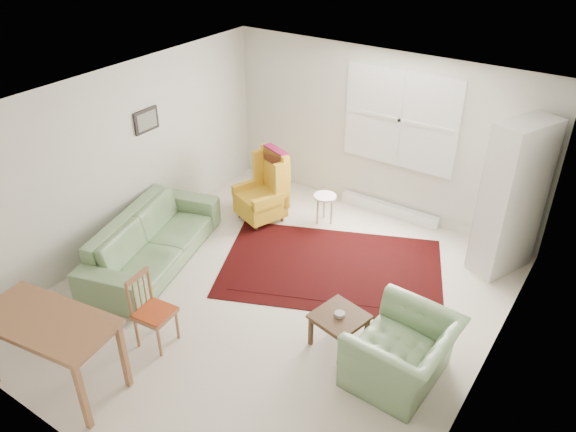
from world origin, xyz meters
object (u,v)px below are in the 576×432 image
Objects in this scene: coffee_table at (339,330)px; desk at (54,353)px; armchair at (403,347)px; desk_chair at (154,312)px; stool at (324,208)px; sofa at (152,232)px; cabinet at (513,199)px; wingback_chair at (260,187)px.

coffee_table is 0.38× the size of desk.
armchair is at bearing -4.58° from coffee_table.
desk_chair is (-2.46, -1.03, 0.02)m from armchair.
armchair is 3.19m from stool.
sofa is 2.59m from stool.
desk_chair is at bearing -147.22° from coffee_table.
coffee_table is (-0.77, 0.06, -0.20)m from armchair.
stool reaches higher than coffee_table.
desk is at bearing -101.08° from cabinet.
wingback_chair reaches higher than sofa.
coffee_table is at bearing -91.68° from armchair.
stool is at bearing 82.12° from desk.
coffee_table is (2.87, -0.02, -0.26)m from sofa.
coffee_table is at bearing -15.43° from wingback_chair.
cabinet is (2.53, 0.33, 0.80)m from stool.
cabinet is at bearing 176.78° from armchair.
cabinet is 5.60m from desk.
coffee_table is at bearing -63.10° from desk_chair.
wingback_chair reaches higher than desk.
wingback_chair is at bearing 93.81° from desk.
sofa is at bearing -88.33° from armchair.
armchair is 1.22× the size of desk_chair.
desk_chair is at bearing -93.64° from stool.
sofa reaches higher than coffee_table.
desk is at bearing -134.89° from coffee_table.
cabinet is at bearing -73.02° from sofa.
desk is (-2.08, -2.09, 0.22)m from coffee_table.
stool is at bearing 124.16° from coffee_table.
armchair is 0.80m from coffee_table.
sofa is at bearing -124.36° from cabinet.
coffee_table is 2.65m from stool.
cabinet is at bearing 55.85° from desk.
sofa is 3.64m from armchair.
desk_chair is (1.18, -1.11, -0.03)m from sofa.
sofa reaches higher than desk.
desk_chair is (-1.70, -1.09, 0.23)m from coffee_table.
stool is 4.32m from desk.
sofa is 1.70× the size of desk.
armchair is 2.67m from desk_chair.
stool is at bearing -149.54° from cabinet.
sofa is 4.49× the size of coffee_table.
stool is 0.22× the size of cabinet.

